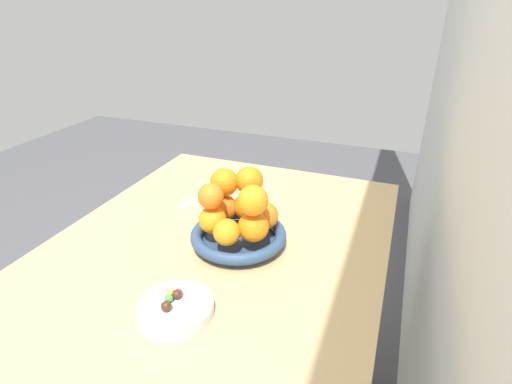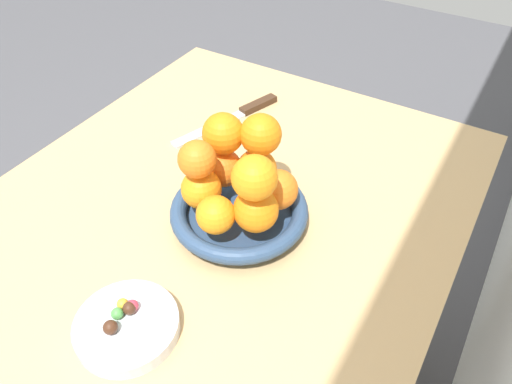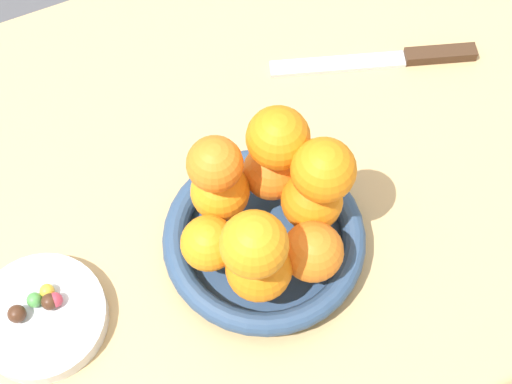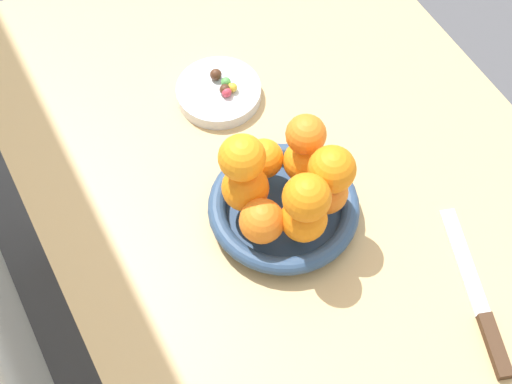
% 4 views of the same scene
% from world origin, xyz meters
% --- Properties ---
extents(dining_table, '(1.10, 0.76, 0.74)m').
position_xyz_m(dining_table, '(0.00, 0.00, 0.65)').
color(dining_table, tan).
rests_on(dining_table, ground_plane).
extents(fruit_bowl, '(0.22, 0.22, 0.04)m').
position_xyz_m(fruit_bowl, '(-0.08, 0.05, 0.76)').
color(fruit_bowl, navy).
rests_on(fruit_bowl, dining_table).
extents(candy_dish, '(0.14, 0.14, 0.02)m').
position_xyz_m(candy_dish, '(0.17, 0.03, 0.75)').
color(candy_dish, silver).
rests_on(candy_dish, dining_table).
extents(orange_0, '(0.07, 0.07, 0.07)m').
position_xyz_m(orange_0, '(-0.13, 0.05, 0.81)').
color(orange_0, orange).
rests_on(orange_0, fruit_bowl).
extents(orange_1, '(0.06, 0.06, 0.06)m').
position_xyz_m(orange_1, '(-0.11, -0.00, 0.81)').
color(orange_1, orange).
rests_on(orange_1, fruit_bowl).
extents(orange_2, '(0.06, 0.06, 0.06)m').
position_xyz_m(orange_2, '(-0.05, -0.00, 0.81)').
color(orange_2, orange).
rests_on(orange_2, fruit_bowl).
extents(orange_3, '(0.06, 0.06, 0.06)m').
position_xyz_m(orange_3, '(-0.01, 0.05, 0.81)').
color(orange_3, orange).
rests_on(orange_3, fruit_bowl).
extents(orange_4, '(0.07, 0.07, 0.07)m').
position_xyz_m(orange_4, '(-0.05, 0.10, 0.81)').
color(orange_4, orange).
rests_on(orange_4, fruit_bowl).
extents(orange_5, '(0.06, 0.06, 0.06)m').
position_xyz_m(orange_5, '(-0.11, 0.10, 0.81)').
color(orange_5, orange).
rests_on(orange_5, fruit_bowl).
extents(orange_6, '(0.06, 0.06, 0.06)m').
position_xyz_m(orange_6, '(-0.04, -0.00, 0.87)').
color(orange_6, orange).
rests_on(orange_6, orange_2).
extents(orange_7, '(0.07, 0.07, 0.07)m').
position_xyz_m(orange_7, '(-0.11, 0.00, 0.88)').
color(orange_7, orange).
rests_on(orange_7, orange_1).
extents(orange_8, '(0.07, 0.07, 0.07)m').
position_xyz_m(orange_8, '(-0.04, 0.10, 0.88)').
color(orange_8, orange).
rests_on(orange_8, orange_4).
extents(orange_9, '(0.07, 0.07, 0.07)m').
position_xyz_m(orange_9, '(-0.14, 0.05, 0.88)').
color(orange_9, orange).
rests_on(orange_9, orange_0).
extents(candy_ball_0, '(0.02, 0.02, 0.02)m').
position_xyz_m(candy_ball_0, '(0.16, 0.03, 0.77)').
color(candy_ball_0, '#472819').
rests_on(candy_ball_0, candy_dish).
extents(candy_ball_1, '(0.02, 0.02, 0.02)m').
position_xyz_m(candy_ball_1, '(0.15, 0.01, 0.77)').
color(candy_ball_1, gold).
rests_on(candy_ball_1, candy_dish).
extents(candy_ball_2, '(0.02, 0.02, 0.02)m').
position_xyz_m(candy_ball_2, '(0.17, 0.02, 0.77)').
color(candy_ball_2, '#4C9947').
rests_on(candy_ball_2, candy_dish).
extents(candy_ball_3, '(0.02, 0.02, 0.02)m').
position_xyz_m(candy_ball_3, '(0.15, 0.03, 0.77)').
color(candy_ball_3, '#C6384C').
rests_on(candy_ball_3, candy_dish).
extents(candy_ball_4, '(0.02, 0.02, 0.02)m').
position_xyz_m(candy_ball_4, '(0.19, 0.03, 0.77)').
color(candy_ball_4, '#472819').
rests_on(candy_ball_4, candy_dish).
extents(knife, '(0.25, 0.10, 0.01)m').
position_xyz_m(knife, '(-0.33, -0.12, 0.75)').
color(knife, '#3F2819').
rests_on(knife, dining_table).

